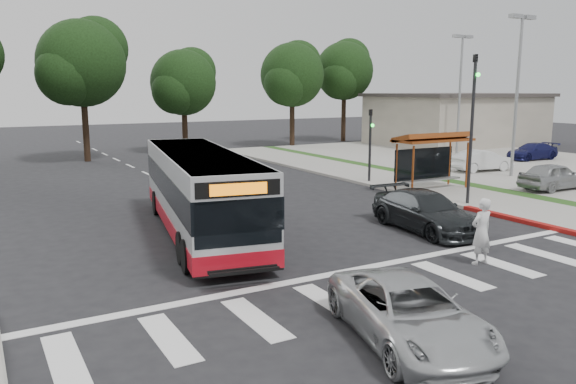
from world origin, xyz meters
TOP-DOWN VIEW (x-y plane):
  - ground at (0.00, 0.00)m, footprint 140.00×140.00m
  - sidewalk_east at (11.00, 8.00)m, footprint 4.00×40.00m
  - curb_east at (9.00, 8.00)m, footprint 0.30×40.00m
  - curb_east_red at (9.00, -2.00)m, footprint 0.32×6.00m
  - parking_lot at (23.00, 10.00)m, footprint 18.00×36.00m
  - commercial_building at (30.00, 22.00)m, footprint 14.00×10.00m
  - building_roof_cap at (30.00, 22.00)m, footprint 14.60×10.60m
  - crosswalk_ladder at (0.00, -5.00)m, footprint 18.00×2.60m
  - bus_shelter at (10.80, 5.10)m, footprint 4.20×1.60m
  - traffic_signal_ne_tall at (9.60, 1.49)m, footprint 0.18×0.37m
  - traffic_signal_ne_short at (9.60, 8.49)m, footprint 0.18×0.37m
  - lot_light_front at (18.00, 6.00)m, footprint 1.90×0.35m
  - lot_light_mid at (24.00, 16.00)m, footprint 1.90×0.35m
  - tree_ne_a at (16.08, 28.06)m, footprint 6.16×5.74m
  - tree_ne_b at (23.08, 30.06)m, footprint 6.16×5.74m
  - tree_north_a at (-1.92, 26.07)m, footprint 6.60×6.15m
  - tree_north_b at (6.07, 28.06)m, footprint 5.72×5.33m
  - transit_bus at (-2.32, 2.75)m, footprint 4.45×11.48m
  - pedestrian at (3.50, -4.64)m, footprint 0.72×0.47m
  - dark_sedan at (4.90, -0.86)m, footprint 2.39×5.02m
  - silver_suv_south at (-1.83, -7.57)m, footprint 3.13×4.91m
  - parked_car_0 at (16.06, 1.91)m, footprint 4.00×1.64m
  - parked_car_1 at (18.09, 8.26)m, footprint 4.08×1.86m
  - parked_car_3 at (25.69, 10.46)m, footprint 4.14×1.87m

SIDE VIEW (x-z plane):
  - ground at x=0.00m, z-range 0.00..0.00m
  - crosswalk_ladder at x=0.00m, z-range 0.00..0.01m
  - parking_lot at x=23.00m, z-range 0.00..0.10m
  - sidewalk_east at x=11.00m, z-range 0.00..0.12m
  - curb_east at x=9.00m, z-range 0.00..0.15m
  - curb_east_red at x=9.00m, z-range 0.00..0.15m
  - silver_suv_south at x=-1.83m, z-range 0.00..1.26m
  - parked_car_3 at x=25.69m, z-range 0.10..1.28m
  - dark_sedan at x=4.90m, z-range 0.00..1.41m
  - parked_car_1 at x=18.09m, z-range 0.10..1.40m
  - parked_car_0 at x=16.06m, z-range 0.10..1.46m
  - pedestrian at x=3.50m, z-range 0.00..1.96m
  - transit_bus at x=-2.32m, z-range 0.00..2.90m
  - commercial_building at x=30.00m, z-range 0.00..4.40m
  - bus_shelter at x=10.80m, z-range 0.92..3.78m
  - traffic_signal_ne_short at x=9.60m, z-range 0.48..4.48m
  - traffic_signal_ne_tall at x=9.60m, z-range 0.63..7.13m
  - building_roof_cap at x=30.00m, z-range 4.40..4.70m
  - tree_north_b at x=6.07m, z-range 1.45..9.88m
  - lot_light_front at x=18.00m, z-range 1.40..10.41m
  - lot_light_mid at x=24.00m, z-range 1.40..10.41m
  - tree_ne_a at x=16.08m, z-range 1.74..11.04m
  - tree_ne_b at x=23.08m, z-range 1.91..11.93m
  - tree_north_a at x=-1.92m, z-range 1.84..12.01m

